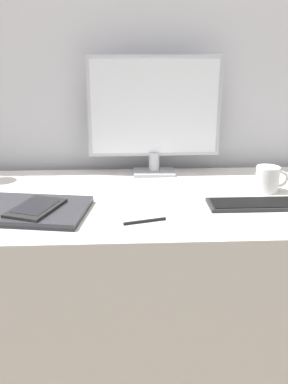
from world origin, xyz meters
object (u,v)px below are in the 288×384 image
at_px(ereader, 36,208).
at_px(keyboard, 253,204).
at_px(coffee_mug, 268,179).
at_px(pen, 145,221).
at_px(laptop, 30,210).
at_px(monitor, 154,112).

bearing_deg(ereader, keyboard, 3.94).
distance_m(coffee_mug, pen, 0.53).
height_order(keyboard, laptop, laptop).
bearing_deg(ereader, pen, -11.76).
relative_size(keyboard, ereader, 1.36).
relative_size(keyboard, pen, 2.26).
height_order(ereader, coffee_mug, coffee_mug).
xyz_separation_m(ereader, coffee_mug, (0.79, 0.19, 0.02)).
bearing_deg(ereader, monitor, 47.45).
relative_size(monitor, ereader, 2.41).
bearing_deg(laptop, pen, -14.06).
relative_size(monitor, pen, 4.00).
xyz_separation_m(monitor, keyboard, (0.30, -0.38, -0.24)).
relative_size(laptop, coffee_mug, 3.25).
height_order(coffee_mug, pen, coffee_mug).
bearing_deg(ereader, coffee_mug, 13.73).
relative_size(laptop, ereader, 1.78).
bearing_deg(monitor, pen, -97.10).
bearing_deg(laptop, ereader, -41.10).
distance_m(ereader, coffee_mug, 0.81).
xyz_separation_m(keyboard, pen, (-0.36, -0.12, -0.00)).
height_order(keyboard, ereader, ereader).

